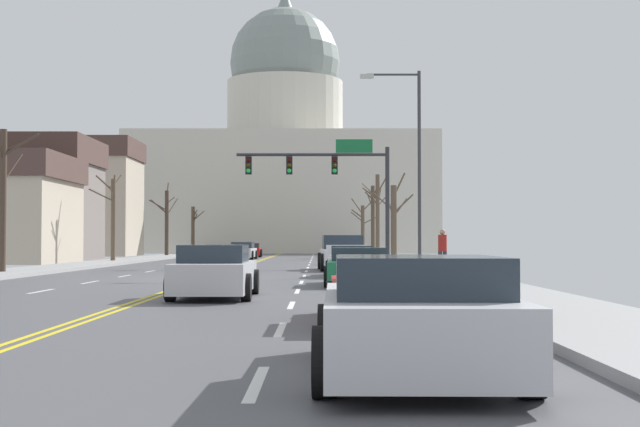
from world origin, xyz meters
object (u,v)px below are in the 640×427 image
at_px(sedan_near_02, 355,267).
at_px(sedan_oncoming_01, 238,251).
at_px(sedan_near_03, 211,273).
at_px(sedan_near_05, 410,318).
at_px(sedan_oncoming_02, 246,250).
at_px(pedestrian_00, 438,248).
at_px(signal_gantry, 328,174).
at_px(sedan_oncoming_00, 216,254).
at_px(pickup_truck_near_00, 339,255).
at_px(sedan_near_01, 348,262).
at_px(sedan_near_04, 383,291).
at_px(street_lamp_right, 407,152).

height_order(sedan_near_02, sedan_oncoming_01, sedan_oncoming_01).
xyz_separation_m(sedan_near_03, sedan_near_05, (3.52, -12.49, -0.01)).
distance_m(sedan_oncoming_02, pedestrian_00, 40.51).
relative_size(signal_gantry, sedan_oncoming_01, 1.81).
xyz_separation_m(signal_gantry, sedan_oncoming_00, (-6.78, 8.77, -4.26)).
relative_size(sedan_near_05, sedan_oncoming_02, 0.92).
distance_m(signal_gantry, pickup_truck_near_00, 6.00).
height_order(sedan_oncoming_01, sedan_oncoming_02, sedan_oncoming_01).
distance_m(sedan_near_02, sedan_near_03, 7.06).
xyz_separation_m(sedan_oncoming_01, sedan_oncoming_02, (-0.13, 8.54, -0.04)).
bearing_deg(sedan_near_03, sedan_oncoming_02, 93.59).
relative_size(sedan_near_01, sedan_near_04, 1.03).
bearing_deg(pedestrian_00, sedan_oncoming_01, 108.93).
bearing_deg(sedan_near_02, pedestrian_00, 63.45).
xyz_separation_m(signal_gantry, sedan_near_04, (0.52, -30.77, -4.26)).
bearing_deg(sedan_oncoming_01, pedestrian_00, -71.07).
bearing_deg(sedan_near_01, pedestrian_00, 5.75).
height_order(sedan_near_01, sedan_oncoming_02, sedan_near_01).
bearing_deg(sedan_oncoming_00, sedan_near_03, -83.76).
relative_size(sedan_near_03, sedan_oncoming_02, 0.95).
bearing_deg(sedan_oncoming_00, sedan_oncoming_01, 87.49).
xyz_separation_m(sedan_near_01, sedan_near_03, (-3.80, -12.76, 0.04)).
bearing_deg(pickup_truck_near_00, street_lamp_right, -61.98).
bearing_deg(sedan_oncoming_02, signal_gantry, -77.02).
xyz_separation_m(signal_gantry, sedan_near_03, (-3.17, -24.25, -4.20)).
relative_size(sedan_near_01, sedan_near_05, 1.02).
xyz_separation_m(signal_gantry, pedestrian_00, (4.17, -11.13, -3.72)).
relative_size(sedan_near_04, sedan_oncoming_02, 0.91).
height_order(signal_gantry, street_lamp_right, street_lamp_right).
height_order(sedan_oncoming_00, sedan_oncoming_02, sedan_oncoming_02).
bearing_deg(sedan_near_05, sedan_oncoming_01, 96.77).
bearing_deg(sedan_near_04, signal_gantry, 90.96).
bearing_deg(sedan_near_03, pickup_truck_near_00, 79.62).
distance_m(pickup_truck_near_00, sedan_near_05, 32.35).
relative_size(signal_gantry, pickup_truck_near_00, 1.47).
bearing_deg(sedan_near_05, sedan_near_02, 89.24).
height_order(street_lamp_right, sedan_oncoming_00, street_lamp_right).
bearing_deg(signal_gantry, sedan_oncoming_02, 102.98).
bearing_deg(sedan_oncoming_01, sedan_oncoming_02, 90.87).
height_order(sedan_oncoming_01, pedestrian_00, pedestrian_00).
bearing_deg(sedan_oncoming_00, street_lamp_right, -61.36).
bearing_deg(pickup_truck_near_00, sedan_oncoming_00, 118.87).
bearing_deg(street_lamp_right, sedan_near_05, -95.83).
bearing_deg(sedan_oncoming_01, street_lamp_right, -71.84).
height_order(signal_gantry, sedan_near_03, signal_gantry).
bearing_deg(sedan_near_02, sedan_near_03, -122.24).
bearing_deg(sedan_oncoming_00, sedan_near_02, -74.74).
height_order(sedan_near_02, sedan_near_03, sedan_near_03).
distance_m(street_lamp_right, pickup_truck_near_00, 7.13).
relative_size(pickup_truck_near_00, sedan_oncoming_02, 1.14).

